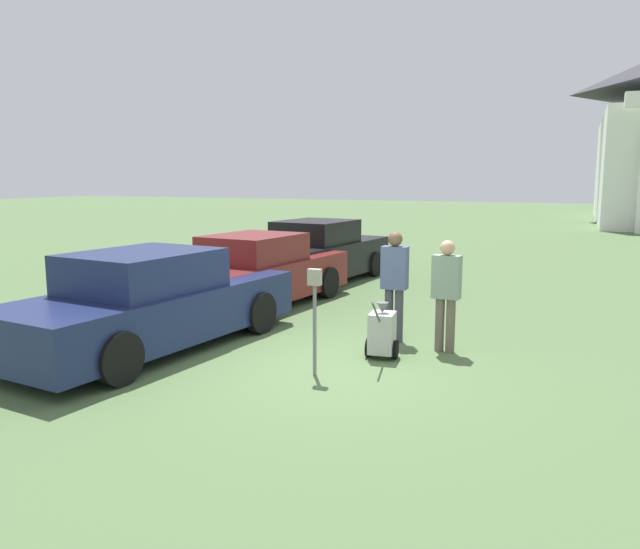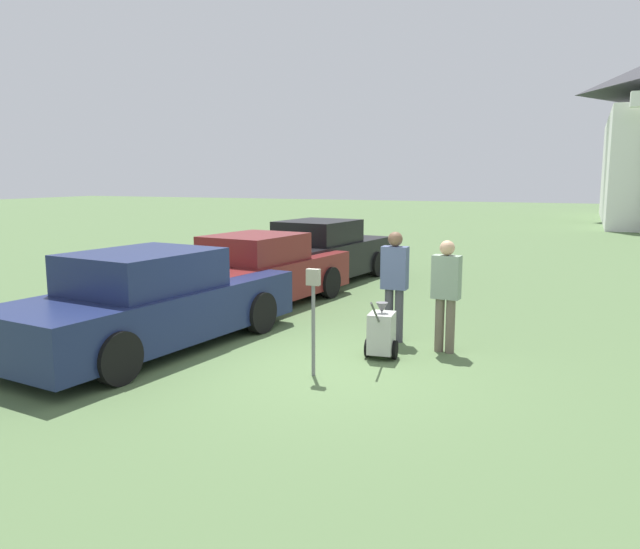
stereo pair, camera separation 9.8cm
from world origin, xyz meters
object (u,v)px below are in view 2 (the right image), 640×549
(parked_car_maroon, at_px, (259,273))
(parking_meter, at_px, (313,302))
(parked_car_navy, at_px, (152,303))
(person_worker, at_px, (395,279))
(parked_car_black, at_px, (321,254))
(equipment_cart, at_px, (381,333))
(person_supervisor, at_px, (446,289))

(parked_car_maroon, distance_m, parking_meter, 4.80)
(parked_car_navy, bearing_deg, person_worker, 35.90)
(parked_car_black, xyz_separation_m, person_worker, (3.40, -4.98, 0.31))
(parking_meter, xyz_separation_m, equipment_cart, (0.60, 1.16, -0.63))
(parked_car_navy, bearing_deg, parked_car_black, 97.33)
(parked_car_maroon, relative_size, parked_car_black, 1.00)
(parking_meter, xyz_separation_m, person_supervisor, (1.40, 1.84, -0.03))
(parked_car_navy, distance_m, parked_car_maroon, 3.53)
(parked_car_navy, bearing_deg, parking_meter, 1.62)
(parked_car_maroon, bearing_deg, parked_car_black, 97.34)
(parked_car_maroon, xyz_separation_m, parked_car_black, (0.00, 3.30, 0.03))
(parked_car_navy, bearing_deg, parked_car_maroon, 97.32)
(parked_car_black, xyz_separation_m, person_supervisor, (4.30, -5.28, 0.26))
(parking_meter, distance_m, person_supervisor, 2.32)
(person_supervisor, height_order, equipment_cart, person_supervisor)
(person_supervisor, bearing_deg, equipment_cart, 45.54)
(person_supervisor, relative_size, equipment_cart, 1.73)
(parked_car_black, xyz_separation_m, equipment_cart, (3.50, -5.96, -0.34))
(parked_car_maroon, distance_m, person_worker, 3.81)
(parked_car_navy, height_order, parking_meter, parked_car_navy)
(person_worker, relative_size, person_supervisor, 1.04)
(parked_car_navy, xyz_separation_m, parking_meter, (2.90, -0.29, 0.30))
(equipment_cart, bearing_deg, parked_car_black, 114.33)
(parked_car_navy, xyz_separation_m, person_supervisor, (4.30, 1.55, 0.27))
(equipment_cart, bearing_deg, parking_meter, -123.51)
(parked_car_navy, distance_m, person_worker, 3.89)
(person_supervisor, bearing_deg, parked_car_navy, 24.86)
(parked_car_black, bearing_deg, person_supervisor, -43.49)
(parked_car_navy, xyz_separation_m, parked_car_black, (0.00, 6.83, 0.01))
(parked_car_black, height_order, equipment_cart, parked_car_black)
(parked_car_navy, relative_size, equipment_cart, 5.29)
(parked_car_navy, relative_size, person_supervisor, 3.05)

